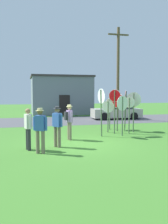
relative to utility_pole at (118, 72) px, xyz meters
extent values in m
plane|color=#3D7528|center=(-5.45, -8.76, -4.07)|extent=(80.00, 80.00, 0.00)
cube|color=#4C4C51|center=(-5.45, 0.56, -4.07)|extent=(60.00, 6.40, 0.01)
cube|color=slate|center=(-3.76, 7.57, -2.09)|extent=(6.34, 5.10, 3.97)
cube|color=#383333|center=(-3.76, 7.57, 0.00)|extent=(6.54, 5.30, 0.20)
cube|color=black|center=(-3.76, 5.00, -3.02)|extent=(1.10, 0.08, 2.10)
cylinder|color=brown|center=(0.00, 0.00, -0.18)|extent=(0.24, 0.24, 7.78)
cube|color=brown|center=(0.00, 0.00, 3.11)|extent=(1.80, 0.12, 0.12)
cube|color=#B7B2A3|center=(0.18, 0.78, -3.54)|extent=(4.38, 2.01, 0.76)
cube|color=#2D333D|center=(0.43, 0.77, -2.86)|extent=(2.31, 1.64, 0.60)
cylinder|color=black|center=(-1.20, -0.05, -3.75)|extent=(0.65, 0.25, 0.64)
cylinder|color=black|center=(-1.11, 1.75, -3.75)|extent=(0.65, 0.25, 0.64)
cylinder|color=black|center=(1.46, -0.18, -3.75)|extent=(0.65, 0.25, 0.64)
cylinder|color=black|center=(1.55, 1.62, -3.75)|extent=(0.65, 0.25, 0.64)
cylinder|color=#51664C|center=(-2.82, -6.55, -2.85)|extent=(0.10, 0.10, 2.45)
cylinder|color=white|center=(-2.82, -6.55, -1.92)|extent=(0.55, 0.47, 0.71)
cylinder|color=#B70F14|center=(-2.82, -6.56, -1.92)|extent=(0.51, 0.44, 0.66)
cylinder|color=#51664C|center=(-3.04, -6.08, -3.16)|extent=(0.10, 0.10, 1.82)
cylinder|color=white|center=(-3.04, -6.08, -2.55)|extent=(0.61, 0.41, 0.72)
cylinder|color=#B70F14|center=(-3.04, -6.07, -2.55)|extent=(0.57, 0.38, 0.67)
cylinder|color=#51664C|center=(-1.83, -5.81, -2.86)|extent=(0.16, 0.13, 2.41)
cylinder|color=white|center=(-1.83, -5.81, -1.96)|extent=(0.35, 0.67, 0.73)
cylinder|color=#B70F14|center=(-1.84, -5.81, -1.96)|extent=(0.32, 0.62, 0.68)
cylinder|color=#51664C|center=(-2.32, -5.73, -2.95)|extent=(0.10, 0.10, 2.24)
cylinder|color=white|center=(-2.32, -5.73, -2.21)|extent=(0.51, 0.76, 0.91)
cylinder|color=#B70F14|center=(-2.33, -5.73, -2.21)|extent=(0.48, 0.71, 0.84)
cylinder|color=#51664C|center=(-2.67, -7.32, -3.02)|extent=(0.09, 0.10, 2.10)
cylinder|color=white|center=(-2.67, -7.32, -2.31)|extent=(0.76, 0.32, 0.81)
cylinder|color=#B70F14|center=(-2.67, -7.31, -2.31)|extent=(0.70, 0.30, 0.75)
cylinder|color=#51664C|center=(-1.58, -6.39, -2.93)|extent=(0.10, 0.10, 2.29)
cylinder|color=white|center=(-1.58, -6.39, -2.15)|extent=(0.74, 0.48, 0.87)
cylinder|color=#B70F14|center=(-1.57, -6.38, -2.15)|extent=(0.68, 0.44, 0.80)
cylinder|color=#51664C|center=(-2.00, -6.73, -3.05)|extent=(0.10, 0.10, 2.04)
cylinder|color=white|center=(-2.00, -6.73, -2.29)|extent=(0.53, 0.36, 0.62)
cylinder|color=#B70F14|center=(-2.00, -6.72, -2.29)|extent=(0.49, 0.33, 0.58)
cylinder|color=#51664C|center=(-3.84, -7.25, -2.83)|extent=(0.15, 0.09, 2.48)
cylinder|color=white|center=(-3.84, -7.25, -1.93)|extent=(0.16, 0.79, 0.80)
cylinder|color=#B70F14|center=(-3.83, -7.25, -1.93)|extent=(0.15, 0.73, 0.74)
cylinder|color=#51664C|center=(-2.55, -5.03, -3.11)|extent=(0.09, 0.09, 1.91)
cylinder|color=white|center=(-2.55, -5.03, -2.50)|extent=(0.73, 0.40, 0.82)
cylinder|color=#B70F14|center=(-2.56, -5.02, -2.50)|extent=(0.67, 0.37, 0.76)
cylinder|color=#7A6B56|center=(-5.65, -7.63, -3.63)|extent=(0.14, 0.14, 0.88)
cylinder|color=#7A6B56|center=(-5.62, -7.85, -3.63)|extent=(0.14, 0.14, 0.88)
cube|color=#9E7AB2|center=(-5.64, -7.74, -2.90)|extent=(0.27, 0.39, 0.58)
cylinder|color=#9E7AB2|center=(-5.67, -7.50, -2.92)|extent=(0.09, 0.09, 0.52)
cylinder|color=#9E7AB2|center=(-5.61, -7.97, -2.92)|extent=(0.09, 0.09, 0.52)
sphere|color=tan|center=(-5.64, -7.74, -2.49)|extent=(0.21, 0.21, 0.21)
cylinder|color=beige|center=(-5.64, -7.74, -2.43)|extent=(0.31, 0.31, 0.02)
cylinder|color=beige|center=(-5.64, -7.74, -2.38)|extent=(0.19, 0.19, 0.09)
cube|color=#232328|center=(-5.81, -7.76, -2.88)|extent=(0.17, 0.28, 0.40)
cylinder|color=#7A6B56|center=(-6.51, -9.14, -3.63)|extent=(0.14, 0.14, 0.88)
cylinder|color=#7A6B56|center=(-6.37, -9.31, -3.63)|extent=(0.14, 0.14, 0.88)
cube|color=#3860B7|center=(-6.44, -9.23, -2.90)|extent=(0.40, 0.42, 0.58)
cylinder|color=#3860B7|center=(-6.59, -9.04, -2.92)|extent=(0.09, 0.09, 0.52)
cylinder|color=#3860B7|center=(-6.29, -9.41, -2.92)|extent=(0.09, 0.09, 0.52)
sphere|color=#9E7051|center=(-6.44, -9.23, -2.49)|extent=(0.21, 0.21, 0.21)
cylinder|color=#333338|center=(-6.44, -9.23, -2.43)|extent=(0.31, 0.32, 0.02)
cylinder|color=#333338|center=(-6.44, -9.23, -2.38)|extent=(0.19, 0.19, 0.09)
cylinder|color=#7A6B56|center=(-7.32, -10.09, -3.63)|extent=(0.14, 0.14, 0.88)
cylinder|color=#7A6B56|center=(-7.12, -10.19, -3.63)|extent=(0.14, 0.14, 0.88)
cube|color=#3860B7|center=(-7.22, -10.14, -2.90)|extent=(0.42, 0.36, 0.58)
cylinder|color=#3860B7|center=(-7.43, -10.04, -2.92)|extent=(0.09, 0.09, 0.52)
cylinder|color=#3860B7|center=(-7.00, -10.25, -2.92)|extent=(0.09, 0.09, 0.52)
sphere|color=brown|center=(-7.22, -10.14, -2.49)|extent=(0.21, 0.21, 0.21)
cylinder|color=beige|center=(-7.22, -10.14, -2.43)|extent=(0.31, 0.31, 0.02)
cylinder|color=beige|center=(-7.22, -10.14, -2.38)|extent=(0.19, 0.19, 0.09)
cylinder|color=#2D2D33|center=(-7.68, -9.36, -3.63)|extent=(0.14, 0.14, 0.88)
cylinder|color=#2D2D33|center=(-7.62, -9.57, -3.63)|extent=(0.14, 0.14, 0.88)
cube|color=beige|center=(-7.65, -9.46, -2.90)|extent=(0.31, 0.41, 0.58)
cylinder|color=beige|center=(-7.72, -9.23, -2.92)|extent=(0.09, 0.09, 0.52)
cylinder|color=beige|center=(-7.59, -9.69, -2.92)|extent=(0.09, 0.09, 0.52)
sphere|color=#9E7051|center=(-7.65, -9.46, -2.49)|extent=(0.21, 0.21, 0.21)
camera|label=1|loc=(-7.81, -19.40, -1.76)|focal=38.88mm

